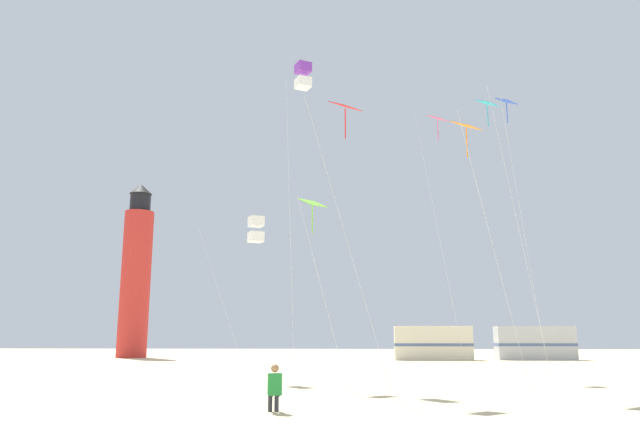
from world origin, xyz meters
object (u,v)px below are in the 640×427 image
(kite_diamond_orange, at_px, (468,135))
(kite_diamond_cyan, at_px, (490,115))
(lighthouse_distant, at_px, (136,274))
(kite_box_violet, at_px, (303,76))
(kite_diamond_rainbow, at_px, (438,130))
(rv_van_silver, at_px, (535,343))
(kite_diamond_scarlet, at_px, (345,117))
(kite_diamond_lime, at_px, (313,209))
(kite_flyer_standing, at_px, (274,387))
(rv_van_cream, at_px, (433,343))
(kite_box_white, at_px, (256,229))
(kite_diamond_blue, at_px, (508,114))

(kite_diamond_orange, xyz_separation_m, kite_diamond_cyan, (2.30, 6.88, 3.30))
(kite_diamond_cyan, xyz_separation_m, lighthouse_distant, (-28.19, 29.07, -4.42))
(kite_box_violet, bearing_deg, kite_diamond_orange, -29.63)
(kite_diamond_rainbow, xyz_separation_m, kite_box_violet, (-6.44, -5.35, 0.77))
(kite_diamond_orange, relative_size, lighthouse_distant, 0.57)
(kite_diamond_orange, distance_m, rv_van_silver, 35.37)
(kite_diamond_cyan, relative_size, kite_diamond_rainbow, 1.00)
(kite_diamond_scarlet, relative_size, rv_van_silver, 1.55)
(kite_diamond_lime, distance_m, rv_van_silver, 35.58)
(kite_flyer_standing, relative_size, kite_diamond_rainbow, 0.09)
(rv_van_cream, bearing_deg, lighthouse_distant, 171.82)
(kite_diamond_scarlet, bearing_deg, rv_van_silver, 66.36)
(kite_box_white, height_order, rv_van_cream, kite_box_white)
(kite_diamond_orange, relative_size, kite_diamond_rainbow, 0.72)
(kite_box_white, bearing_deg, kite_diamond_cyan, 9.44)
(rv_van_cream, relative_size, rv_van_silver, 1.00)
(kite_diamond_scarlet, height_order, rv_van_silver, kite_diamond_scarlet)
(kite_diamond_cyan, relative_size, kite_box_white, 1.85)
(kite_diamond_cyan, distance_m, kite_box_violet, 9.30)
(kite_diamond_cyan, xyz_separation_m, kite_diamond_lime, (-8.06, -5.15, -5.55))
(lighthouse_distant, bearing_deg, kite_flyer_standing, -64.62)
(kite_diamond_orange, xyz_separation_m, kite_diamond_scarlet, (-4.39, -1.07, 0.43))
(kite_box_white, distance_m, rv_van_silver, 34.16)
(kite_diamond_cyan, distance_m, kite_diamond_blue, 2.95)
(kite_diamond_scarlet, distance_m, rv_van_cream, 34.23)
(kite_diamond_cyan, relative_size, kite_diamond_lime, 1.84)
(kite_diamond_rainbow, bearing_deg, rv_van_silver, 66.46)
(kite_diamond_orange, relative_size, kite_diamond_cyan, 0.73)
(kite_box_violet, height_order, rv_van_silver, kite_box_violet)
(kite_diamond_orange, bearing_deg, rv_van_silver, 72.33)
(kite_flyer_standing, xyz_separation_m, kite_box_white, (-2.56, 10.97, 5.91))
(kite_diamond_cyan, bearing_deg, kite_box_violet, -159.46)
(kite_diamond_orange, relative_size, kite_box_violet, 0.70)
(kite_diamond_scarlet, relative_size, rv_van_cream, 1.55)
(kite_diamond_rainbow, xyz_separation_m, rv_van_cream, (1.72, 22.65, -10.93))
(rv_van_cream, bearing_deg, kite_diamond_blue, -84.30)
(kite_diamond_blue, bearing_deg, kite_diamond_rainbow, -175.34)
(kite_flyer_standing, relative_size, kite_diamond_scarlet, 0.12)
(rv_van_cream, bearing_deg, kite_box_violet, -105.55)
(kite_diamond_orange, xyz_separation_m, rv_van_silver, (10.49, 32.92, -7.57))
(rv_van_cream, bearing_deg, kite_diamond_cyan, -88.10)
(lighthouse_distant, bearing_deg, rv_van_cream, -8.87)
(kite_diamond_orange, bearing_deg, kite_diamond_scarlet, -166.28)
(kite_flyer_standing, height_order, rv_van_silver, rv_van_silver)
(kite_box_violet, distance_m, rv_van_silver, 35.77)
(kite_box_white, bearing_deg, kite_flyer_standing, -76.85)
(kite_diamond_lime, bearing_deg, rv_van_cream, 75.85)
(kite_diamond_lime, distance_m, lighthouse_distant, 39.72)
(kite_diamond_lime, distance_m, kite_box_violet, 6.69)
(kite_flyer_standing, xyz_separation_m, kite_diamond_rainbow, (6.09, 14.89, 11.70))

